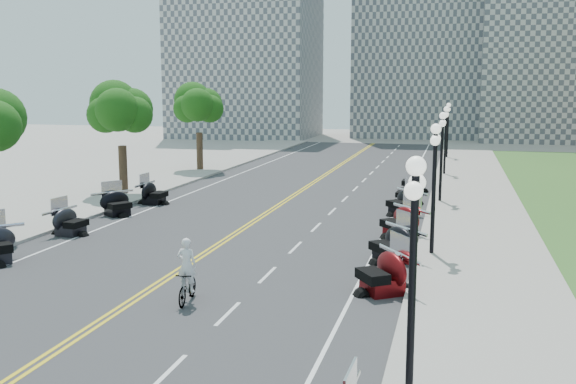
# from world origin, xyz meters

# --- Properties ---
(ground) EXTENTS (160.00, 160.00, 0.00)m
(ground) POSITION_xyz_m (0.00, 0.00, 0.00)
(ground) COLOR gray
(road) EXTENTS (16.00, 90.00, 0.01)m
(road) POSITION_xyz_m (0.00, 10.00, 0.00)
(road) COLOR #333335
(road) RESTS_ON ground
(centerline_yellow_a) EXTENTS (0.12, 90.00, 0.00)m
(centerline_yellow_a) POSITION_xyz_m (-0.12, 10.00, 0.01)
(centerline_yellow_a) COLOR yellow
(centerline_yellow_a) RESTS_ON road
(centerline_yellow_b) EXTENTS (0.12, 90.00, 0.00)m
(centerline_yellow_b) POSITION_xyz_m (0.12, 10.00, 0.01)
(centerline_yellow_b) COLOR yellow
(centerline_yellow_b) RESTS_ON road
(edge_line_north) EXTENTS (0.12, 90.00, 0.00)m
(edge_line_north) POSITION_xyz_m (6.40, 10.00, 0.01)
(edge_line_north) COLOR white
(edge_line_north) RESTS_ON road
(edge_line_south) EXTENTS (0.12, 90.00, 0.00)m
(edge_line_south) POSITION_xyz_m (-6.40, 10.00, 0.01)
(edge_line_south) COLOR white
(edge_line_south) RESTS_ON road
(lane_dash_4) EXTENTS (0.12, 2.00, 0.00)m
(lane_dash_4) POSITION_xyz_m (3.20, -8.00, 0.01)
(lane_dash_4) COLOR white
(lane_dash_4) RESTS_ON road
(lane_dash_5) EXTENTS (0.12, 2.00, 0.00)m
(lane_dash_5) POSITION_xyz_m (3.20, -4.00, 0.01)
(lane_dash_5) COLOR white
(lane_dash_5) RESTS_ON road
(lane_dash_6) EXTENTS (0.12, 2.00, 0.00)m
(lane_dash_6) POSITION_xyz_m (3.20, 0.00, 0.01)
(lane_dash_6) COLOR white
(lane_dash_6) RESTS_ON road
(lane_dash_7) EXTENTS (0.12, 2.00, 0.00)m
(lane_dash_7) POSITION_xyz_m (3.20, 4.00, 0.01)
(lane_dash_7) COLOR white
(lane_dash_7) RESTS_ON road
(lane_dash_8) EXTENTS (0.12, 2.00, 0.00)m
(lane_dash_8) POSITION_xyz_m (3.20, 8.00, 0.01)
(lane_dash_8) COLOR white
(lane_dash_8) RESTS_ON road
(lane_dash_9) EXTENTS (0.12, 2.00, 0.00)m
(lane_dash_9) POSITION_xyz_m (3.20, 12.00, 0.01)
(lane_dash_9) COLOR white
(lane_dash_9) RESTS_ON road
(lane_dash_10) EXTENTS (0.12, 2.00, 0.00)m
(lane_dash_10) POSITION_xyz_m (3.20, 16.00, 0.01)
(lane_dash_10) COLOR white
(lane_dash_10) RESTS_ON road
(lane_dash_11) EXTENTS (0.12, 2.00, 0.00)m
(lane_dash_11) POSITION_xyz_m (3.20, 20.00, 0.01)
(lane_dash_11) COLOR white
(lane_dash_11) RESTS_ON road
(lane_dash_12) EXTENTS (0.12, 2.00, 0.00)m
(lane_dash_12) POSITION_xyz_m (3.20, 24.00, 0.01)
(lane_dash_12) COLOR white
(lane_dash_12) RESTS_ON road
(lane_dash_13) EXTENTS (0.12, 2.00, 0.00)m
(lane_dash_13) POSITION_xyz_m (3.20, 28.00, 0.01)
(lane_dash_13) COLOR white
(lane_dash_13) RESTS_ON road
(lane_dash_14) EXTENTS (0.12, 2.00, 0.00)m
(lane_dash_14) POSITION_xyz_m (3.20, 32.00, 0.01)
(lane_dash_14) COLOR white
(lane_dash_14) RESTS_ON road
(lane_dash_15) EXTENTS (0.12, 2.00, 0.00)m
(lane_dash_15) POSITION_xyz_m (3.20, 36.00, 0.01)
(lane_dash_15) COLOR white
(lane_dash_15) RESTS_ON road
(lane_dash_16) EXTENTS (0.12, 2.00, 0.00)m
(lane_dash_16) POSITION_xyz_m (3.20, 40.00, 0.01)
(lane_dash_16) COLOR white
(lane_dash_16) RESTS_ON road
(lane_dash_17) EXTENTS (0.12, 2.00, 0.00)m
(lane_dash_17) POSITION_xyz_m (3.20, 44.00, 0.01)
(lane_dash_17) COLOR white
(lane_dash_17) RESTS_ON road
(lane_dash_18) EXTENTS (0.12, 2.00, 0.00)m
(lane_dash_18) POSITION_xyz_m (3.20, 48.00, 0.01)
(lane_dash_18) COLOR white
(lane_dash_18) RESTS_ON road
(lane_dash_19) EXTENTS (0.12, 2.00, 0.00)m
(lane_dash_19) POSITION_xyz_m (3.20, 52.00, 0.01)
(lane_dash_19) COLOR white
(lane_dash_19) RESTS_ON road
(sidewalk_north) EXTENTS (5.00, 90.00, 0.15)m
(sidewalk_north) POSITION_xyz_m (10.50, 10.00, 0.07)
(sidewalk_north) COLOR #9E9991
(sidewalk_north) RESTS_ON ground
(sidewalk_south) EXTENTS (5.00, 90.00, 0.15)m
(sidewalk_south) POSITION_xyz_m (-10.50, 10.00, 0.07)
(sidewalk_south) COLOR #9E9991
(sidewalk_south) RESTS_ON ground
(distant_block_a) EXTENTS (18.00, 14.00, 26.00)m
(distant_block_a) POSITION_xyz_m (-18.00, 62.00, 13.00)
(distant_block_a) COLOR gray
(distant_block_a) RESTS_ON ground
(distant_block_b) EXTENTS (16.00, 12.00, 30.00)m
(distant_block_b) POSITION_xyz_m (4.00, 68.00, 15.00)
(distant_block_b) COLOR gray
(distant_block_b) RESTS_ON ground
(distant_block_c) EXTENTS (20.00, 14.00, 22.00)m
(distant_block_c) POSITION_xyz_m (22.00, 65.00, 11.00)
(distant_block_c) COLOR gray
(distant_block_c) RESTS_ON ground
(street_lamp_1) EXTENTS (0.50, 1.20, 4.90)m
(street_lamp_1) POSITION_xyz_m (8.60, -8.00, 2.60)
(street_lamp_1) COLOR black
(street_lamp_1) RESTS_ON sidewalk_north
(street_lamp_2) EXTENTS (0.50, 1.20, 4.90)m
(street_lamp_2) POSITION_xyz_m (8.60, 4.00, 2.60)
(street_lamp_2) COLOR black
(street_lamp_2) RESTS_ON sidewalk_north
(street_lamp_3) EXTENTS (0.50, 1.20, 4.90)m
(street_lamp_3) POSITION_xyz_m (8.60, 16.00, 2.60)
(street_lamp_3) COLOR black
(street_lamp_3) RESTS_ON sidewalk_north
(street_lamp_4) EXTENTS (0.50, 1.20, 4.90)m
(street_lamp_4) POSITION_xyz_m (8.60, 28.00, 2.60)
(street_lamp_4) COLOR black
(street_lamp_4) RESTS_ON sidewalk_north
(street_lamp_5) EXTENTS (0.50, 1.20, 4.90)m
(street_lamp_5) POSITION_xyz_m (8.60, 40.00, 2.60)
(street_lamp_5) COLOR black
(street_lamp_5) RESTS_ON sidewalk_north
(tree_3) EXTENTS (4.80, 4.80, 9.20)m
(tree_3) POSITION_xyz_m (-10.00, 14.00, 4.75)
(tree_3) COLOR #235619
(tree_3) RESTS_ON sidewalk_south
(tree_4) EXTENTS (4.80, 4.80, 9.20)m
(tree_4) POSITION_xyz_m (-10.00, 26.00, 4.75)
(tree_4) COLOR #235619
(tree_4) RESTS_ON sidewalk_south
(motorcycle_n_5) EXTENTS (3.00, 3.00, 1.51)m
(motorcycle_n_5) POSITION_xyz_m (7.27, -1.00, 0.75)
(motorcycle_n_5) COLOR #590A0C
(motorcycle_n_5) RESTS_ON road
(motorcycle_n_6) EXTENTS (3.03, 3.03, 1.51)m
(motorcycle_n_6) POSITION_xyz_m (7.21, 2.79, 0.75)
(motorcycle_n_6) COLOR black
(motorcycle_n_6) RESTS_ON road
(motorcycle_n_7) EXTENTS (3.05, 3.05, 1.51)m
(motorcycle_n_7) POSITION_xyz_m (7.14, 6.98, 0.76)
(motorcycle_n_7) COLOR #590A0C
(motorcycle_n_7) RESTS_ON road
(motorcycle_n_8) EXTENTS (2.97, 2.97, 1.47)m
(motorcycle_n_8) POSITION_xyz_m (6.85, 11.97, 0.74)
(motorcycle_n_8) COLOR black
(motorcycle_n_8) RESTS_ON road
(motorcycle_n_9) EXTENTS (2.01, 2.01, 1.32)m
(motorcycle_n_9) POSITION_xyz_m (6.83, 15.41, 0.66)
(motorcycle_n_9) COLOR black
(motorcycle_n_9) RESTS_ON road
(motorcycle_n_10) EXTENTS (2.07, 2.07, 1.42)m
(motorcycle_n_10) POSITION_xyz_m (6.84, 19.80, 0.71)
(motorcycle_n_10) COLOR black
(motorcycle_n_10) RESTS_ON road
(motorcycle_s_6) EXTENTS (2.12, 2.12, 1.35)m
(motorcycle_s_6) POSITION_xyz_m (-6.93, 3.69, 0.68)
(motorcycle_s_6) COLOR black
(motorcycle_s_6) RESTS_ON road
(motorcycle_s_7) EXTENTS (2.78, 2.78, 1.39)m
(motorcycle_s_7) POSITION_xyz_m (-7.17, 8.18, 0.70)
(motorcycle_s_7) COLOR black
(motorcycle_s_7) RESTS_ON road
(motorcycle_s_8) EXTENTS (2.02, 2.02, 1.39)m
(motorcycle_s_8) POSITION_xyz_m (-6.83, 11.63, 0.69)
(motorcycle_s_8) COLOR black
(motorcycle_s_8) RESTS_ON road
(bicycle) EXTENTS (0.66, 1.72, 1.01)m
(bicycle) POSITION_xyz_m (1.69, -3.39, 0.50)
(bicycle) COLOR #A51414
(bicycle) RESTS_ON road
(cyclist_rider) EXTENTS (0.60, 0.40, 1.66)m
(cyclist_rider) POSITION_xyz_m (1.69, -3.39, 1.84)
(cyclist_rider) COLOR silver
(cyclist_rider) RESTS_ON bicycle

